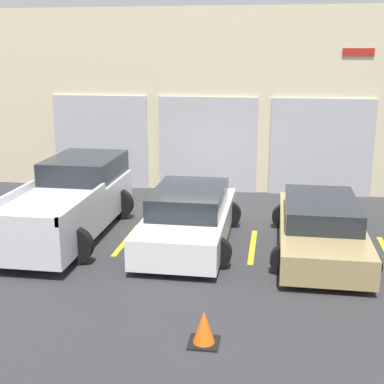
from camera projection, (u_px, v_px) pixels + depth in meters
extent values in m
plane|color=#2D2D30|center=(200.00, 218.00, 14.29)|extent=(28.00, 28.00, 0.00)
cube|color=beige|center=(216.00, 101.00, 16.72)|extent=(15.17, 0.60, 5.64)
cube|color=#ADADB2|center=(101.00, 142.00, 17.30)|extent=(3.09, 0.08, 2.97)
cube|color=#ADADB2|center=(208.00, 145.00, 16.77)|extent=(3.09, 0.08, 2.97)
cube|color=#ADADB2|center=(321.00, 148.00, 16.24)|extent=(3.09, 0.08, 2.97)
cube|color=#B21E19|center=(359.00, 52.00, 15.40)|extent=(0.90, 0.03, 0.22)
cube|color=silver|center=(66.00, 210.00, 12.74)|extent=(1.85, 5.14, 0.90)
cube|color=#1E2328|center=(85.00, 167.00, 13.90)|extent=(1.70, 2.31, 0.57)
cube|color=silver|center=(5.00, 199.00, 11.63)|extent=(0.08, 2.83, 0.18)
cube|color=silver|center=(83.00, 203.00, 11.36)|extent=(0.08, 2.83, 0.18)
cube|color=silver|center=(13.00, 220.00, 10.18)|extent=(1.85, 0.08, 0.18)
cylinder|color=black|center=(60.00, 201.00, 14.45)|extent=(0.80, 0.22, 0.80)
cylinder|color=black|center=(118.00, 204.00, 14.20)|extent=(0.80, 0.22, 0.80)
cylinder|color=black|center=(2.00, 241.00, 11.41)|extent=(0.80, 0.22, 0.80)
cylinder|color=black|center=(74.00, 246.00, 11.16)|extent=(0.80, 0.22, 0.80)
cube|color=white|center=(189.00, 224.00, 12.34)|extent=(1.80, 4.39, 0.64)
cube|color=#1E2328|center=(189.00, 199.00, 12.30)|extent=(1.58, 2.42, 0.50)
cylinder|color=black|center=(167.00, 211.00, 13.79)|extent=(0.66, 0.22, 0.66)
cylinder|color=black|center=(228.00, 214.00, 13.55)|extent=(0.66, 0.22, 0.66)
cylinder|color=black|center=(141.00, 248.00, 11.19)|extent=(0.66, 0.22, 0.66)
cylinder|color=black|center=(216.00, 253.00, 10.95)|extent=(0.66, 0.22, 0.66)
cube|color=#9E8956|center=(320.00, 232.00, 11.90)|extent=(1.77, 4.71, 0.57)
cube|color=#1E2328|center=(321.00, 209.00, 11.88)|extent=(1.56, 2.59, 0.45)
cylinder|color=black|center=(284.00, 216.00, 13.44)|extent=(0.60, 0.22, 0.60)
cylinder|color=black|center=(348.00, 219.00, 13.21)|extent=(0.60, 0.22, 0.60)
cylinder|color=black|center=(285.00, 260.00, 10.65)|extent=(0.60, 0.22, 0.60)
cylinder|color=black|center=(366.00, 264.00, 10.42)|extent=(0.60, 0.22, 0.60)
cube|color=gold|center=(10.00, 233.00, 13.13)|extent=(0.12, 2.20, 0.01)
cube|color=gold|center=(127.00, 239.00, 12.68)|extent=(0.12, 2.20, 0.01)
cube|color=gold|center=(253.00, 246.00, 12.23)|extent=(0.12, 2.20, 0.01)
cube|color=black|center=(204.00, 343.00, 8.17)|extent=(0.47, 0.47, 0.03)
cone|color=orange|center=(204.00, 327.00, 8.10)|extent=(0.36, 0.36, 0.55)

